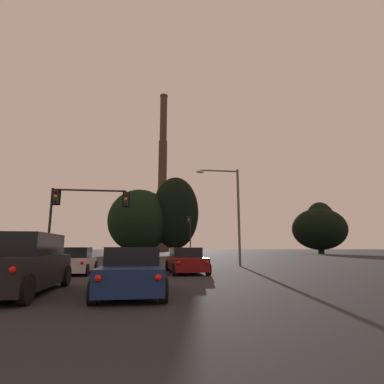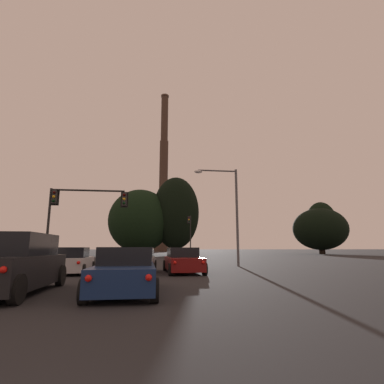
{
  "view_description": "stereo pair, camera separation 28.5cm",
  "coord_description": "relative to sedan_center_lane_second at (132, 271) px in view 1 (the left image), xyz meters",
  "views": [
    {
      "loc": [
        0.85,
        -0.51,
        1.4
      ],
      "look_at": [
        6.96,
        45.09,
        10.02
      ],
      "focal_mm": 28.0,
      "sensor_mm": 36.0,
      "label": 1
    },
    {
      "loc": [
        1.13,
        -0.55,
        1.4
      ],
      "look_at": [
        6.96,
        45.09,
        10.02
      ],
      "focal_mm": 28.0,
      "sensor_mm": 36.0,
      "label": 2
    }
  ],
  "objects": [
    {
      "name": "sedan_center_lane_front",
      "position": [
        0.04,
        7.83,
        0.0
      ],
      "size": [
        2.14,
        4.76,
        1.43
      ],
      "rotation": [
        0.0,
        0.0,
        -0.04
      ],
      "color": "gray",
      "rests_on": "ground_plane"
    },
    {
      "name": "traffic_light_far_right",
      "position": [
        6.83,
        39.54,
        3.71
      ],
      "size": [
        0.78,
        0.5,
        6.71
      ],
      "color": "black",
      "rests_on": "ground_plane"
    },
    {
      "name": "treeline_far_right",
      "position": [
        -1.87,
        50.44,
        6.1
      ],
      "size": [
        12.45,
        11.2,
        13.01
      ],
      "color": "black",
      "rests_on": "ground_plane"
    },
    {
      "name": "treeline_center_left",
      "position": [
        38.97,
        54.84,
        5.02
      ],
      "size": [
        12.42,
        11.18,
        10.47
      ],
      "color": "black",
      "rests_on": "ground_plane"
    },
    {
      "name": "sedan_right_lane_front",
      "position": [
        2.58,
        7.58,
        0.0
      ],
      "size": [
        2.16,
        4.77,
        1.43
      ],
      "rotation": [
        0.0,
        0.0,
        0.04
      ],
      "color": "maroon",
      "rests_on": "ground_plane"
    },
    {
      "name": "traffic_light_overhead_left",
      "position": [
        -5.04,
        13.56,
        3.87
      ],
      "size": [
        6.0,
        0.5,
        5.9
      ],
      "color": "black",
      "rests_on": "ground_plane"
    },
    {
      "name": "sedan_center_lane_second",
      "position": [
        0.0,
        0.0,
        0.0
      ],
      "size": [
        2.07,
        4.74,
        1.43
      ],
      "rotation": [
        0.0,
        0.0,
        0.02
      ],
      "color": "navy",
      "rests_on": "ground_plane"
    },
    {
      "name": "treeline_far_left",
      "position": [
        5.23,
        49.9,
        7.75
      ],
      "size": [
        9.33,
        8.4,
        15.65
      ],
      "color": "black",
      "rests_on": "ground_plane"
    },
    {
      "name": "hatchback_left_lane_front",
      "position": [
        -3.56,
        7.56,
        -0.0
      ],
      "size": [
        2.07,
        4.17,
        1.44
      ],
      "rotation": [
        0.0,
        0.0,
        0.05
      ],
      "color": "silver",
      "rests_on": "ground_plane"
    },
    {
      "name": "treeline_left_mid",
      "position": [
        40.34,
        56.43,
        6.17
      ],
      "size": [
        7.35,
        6.61,
        12.2
      ],
      "color": "black",
      "rests_on": "ground_plane"
    },
    {
      "name": "street_lamp",
      "position": [
        6.87,
        13.16,
        4.19
      ],
      "size": [
        3.56,
        0.36,
        7.76
      ],
      "color": "#56565B",
      "rests_on": "ground_plane"
    },
    {
      "name": "suv_left_lane_second",
      "position": [
        -3.48,
        0.15,
        0.23
      ],
      "size": [
        2.18,
        4.93,
        1.86
      ],
      "rotation": [
        0.0,
        0.0,
        0.02
      ],
      "color": "black",
      "rests_on": "ground_plane"
    },
    {
      "name": "smokestack",
      "position": [
        4.27,
        105.31,
        24.29
      ],
      "size": [
        6.28,
        6.28,
        63.84
      ],
      "color": "#3C2B22",
      "rests_on": "ground_plane"
    }
  ]
}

